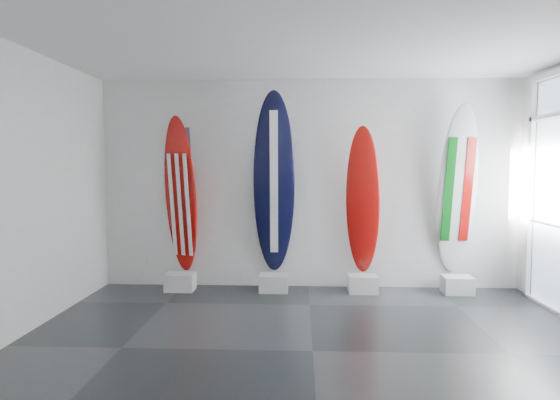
{
  "coord_description": "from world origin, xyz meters",
  "views": [
    {
      "loc": [
        -0.12,
        -4.5,
        1.76
      ],
      "look_at": [
        -0.37,
        1.4,
        1.35
      ],
      "focal_mm": 30.97,
      "sensor_mm": 36.0,
      "label": 1
    }
  ],
  "objects_px": {
    "surfboard_swiss": "(363,201)",
    "surfboard_navy": "(274,184)",
    "surfboard_usa": "(181,195)",
    "surfboard_italy": "(457,191)"
  },
  "relations": [
    {
      "from": "surfboard_swiss",
      "to": "surfboard_navy",
      "type": "bearing_deg",
      "value": -166.63
    },
    {
      "from": "surfboard_usa",
      "to": "surfboard_swiss",
      "type": "distance_m",
      "value": 2.58
    },
    {
      "from": "surfboard_usa",
      "to": "surfboard_swiss",
      "type": "height_order",
      "value": "surfboard_usa"
    },
    {
      "from": "surfboard_swiss",
      "to": "surfboard_usa",
      "type": "bearing_deg",
      "value": -166.63
    },
    {
      "from": "surfboard_navy",
      "to": "surfboard_swiss",
      "type": "distance_m",
      "value": 1.27
    },
    {
      "from": "surfboard_usa",
      "to": "surfboard_italy",
      "type": "height_order",
      "value": "surfboard_italy"
    },
    {
      "from": "surfboard_swiss",
      "to": "surfboard_italy",
      "type": "distance_m",
      "value": 1.31
    },
    {
      "from": "surfboard_usa",
      "to": "surfboard_swiss",
      "type": "relative_size",
      "value": 1.07
    },
    {
      "from": "surfboard_usa",
      "to": "surfboard_italy",
      "type": "bearing_deg",
      "value": 17.78
    },
    {
      "from": "surfboard_usa",
      "to": "surfboard_navy",
      "type": "distance_m",
      "value": 1.34
    }
  ]
}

